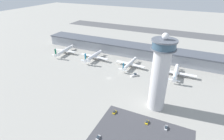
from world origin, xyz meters
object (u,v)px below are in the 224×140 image
(airplane_gate_alpha, at_px, (65,51))
(car_maroon_suv, at_px, (166,128))
(service_truck_catering, at_px, (86,57))
(airplane_gate_bravo, at_px, (94,56))
(car_red_hatchback, at_px, (114,112))
(airplane_gate_delta, at_px, (176,73))
(car_black_suv, at_px, (147,122))
(car_white_wagon, at_px, (98,138))
(control_tower, at_px, (160,74))
(service_truck_fuel, at_px, (134,75))
(airplane_gate_charlie, at_px, (130,64))

(airplane_gate_alpha, bearing_deg, car_maroon_suv, -28.25)
(service_truck_catering, bearing_deg, airplane_gate_alpha, 178.66)
(airplane_gate_bravo, distance_m, car_red_hatchback, 103.84)
(airplane_gate_delta, bearing_deg, airplane_gate_bravo, 179.76)
(car_black_suv, bearing_deg, car_white_wagon, -133.26)
(airplane_gate_alpha, bearing_deg, car_red_hatchback, -36.08)
(airplane_gate_alpha, height_order, car_white_wagon, airplane_gate_alpha)
(control_tower, xyz_separation_m, service_truck_fuel, (-31.31, 41.07, -29.35))
(control_tower, height_order, service_truck_catering, control_tower)
(airplane_gate_alpha, distance_m, car_red_hatchback, 138.41)
(airplane_gate_delta, xyz_separation_m, car_maroon_suv, (3.67, -79.70, -3.42))
(airplane_gate_bravo, relative_size, car_maroon_suv, 8.15)
(airplane_gate_charlie, relative_size, car_black_suv, 8.68)
(car_red_hatchback, xyz_separation_m, car_black_suv, (25.49, 0.10, -0.05))
(airplane_gate_bravo, relative_size, service_truck_fuel, 4.96)
(service_truck_fuel, xyz_separation_m, car_maroon_suv, (43.22, -61.30, -0.44))
(control_tower, bearing_deg, airplane_gate_charlie, 126.29)
(service_truck_catering, relative_size, car_maroon_suv, 1.74)
(service_truck_fuel, bearing_deg, airplane_gate_charlie, 123.83)
(airplane_gate_alpha, distance_m, airplane_gate_charlie, 95.46)
(service_truck_fuel, bearing_deg, car_white_wagon, -86.98)
(service_truck_catering, xyz_separation_m, car_black_suv, (102.11, -80.55, -0.49))
(airplane_gate_delta, bearing_deg, control_tower, -97.89)
(airplane_gate_alpha, height_order, car_red_hatchback, airplane_gate_alpha)
(service_truck_catering, relative_size, car_red_hatchback, 1.96)
(airplane_gate_alpha, xyz_separation_m, car_maroon_suv, (150.72, -80.97, -3.76))
(control_tower, relative_size, airplane_gate_charlie, 1.64)
(control_tower, height_order, car_black_suv, control_tower)
(airplane_gate_bravo, bearing_deg, airplane_gate_charlie, -1.00)
(car_black_suv, bearing_deg, airplane_gate_charlie, 117.73)
(control_tower, distance_m, car_white_wagon, 61.98)
(airplane_gate_alpha, relative_size, service_truck_fuel, 5.12)
(service_truck_catering, height_order, service_truck_fuel, service_truck_catering)
(car_black_suv, height_order, car_maroon_suv, car_maroon_suv)
(service_truck_catering, bearing_deg, car_red_hatchback, -46.47)
(car_maroon_suv, bearing_deg, car_white_wagon, -144.86)
(airplane_gate_charlie, distance_m, car_maroon_suv, 96.71)
(airplane_gate_bravo, xyz_separation_m, service_truck_fuel, (60.96, -18.84, -3.62))
(airplane_gate_alpha, xyz_separation_m, airplane_gate_bravo, (46.54, -0.84, 0.30))
(car_maroon_suv, bearing_deg, car_black_suv, -178.28)
(car_white_wagon, distance_m, car_black_suv, 36.71)
(car_white_wagon, xyz_separation_m, car_black_suv, (25.16, 26.73, -0.00))
(airplane_gate_charlie, relative_size, service_truck_catering, 4.40)
(service_truck_catering, bearing_deg, airplane_gate_delta, -0.23)
(service_truck_catering, height_order, car_red_hatchback, service_truck_catering)
(car_red_hatchback, xyz_separation_m, car_maroon_suv, (38.89, 0.51, -0.03))
(service_truck_catering, distance_m, car_white_wagon, 132.03)
(airplane_gate_alpha, relative_size, airplane_gate_bravo, 1.03)
(airplane_gate_bravo, height_order, car_white_wagon, airplane_gate_bravo)
(airplane_gate_delta, distance_m, car_red_hatchback, 87.67)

